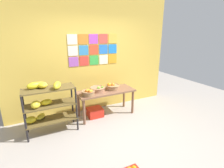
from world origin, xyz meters
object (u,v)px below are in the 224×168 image
at_px(fruit_basket_back_right, 88,93).
at_px(fruit_basket_left, 98,89).
at_px(fruit_basket_centre, 113,86).
at_px(banana_shelf_unit, 46,101).
at_px(produce_crate_under_table, 95,112).
at_px(display_table, 106,94).

relative_size(fruit_basket_back_right, fruit_basket_left, 0.85).
height_order(fruit_basket_centre, fruit_basket_left, fruit_basket_centre).
bearing_deg(fruit_basket_centre, banana_shelf_unit, -172.98).
bearing_deg(fruit_basket_centre, produce_crate_under_table, 177.89).
distance_m(fruit_basket_centre, produce_crate_under_table, 0.79).
height_order(banana_shelf_unit, fruit_basket_back_right, banana_shelf_unit).
relative_size(banana_shelf_unit, display_table, 0.78).
distance_m(display_table, fruit_basket_back_right, 0.54).
bearing_deg(fruit_basket_left, fruit_basket_centre, -4.46).
distance_m(banana_shelf_unit, fruit_basket_centre, 1.63).
xyz_separation_m(banana_shelf_unit, produce_crate_under_table, (1.13, 0.22, -0.60)).
distance_m(fruit_basket_back_right, produce_crate_under_table, 0.67).
xyz_separation_m(display_table, fruit_basket_left, (-0.20, 0.06, 0.15)).
height_order(fruit_basket_back_right, produce_crate_under_table, fruit_basket_back_right).
distance_m(fruit_basket_centre, fruit_basket_left, 0.39).
bearing_deg(fruit_basket_left, fruit_basket_back_right, -149.45).
xyz_separation_m(fruit_basket_back_right, produce_crate_under_table, (0.21, 0.16, -0.62)).
distance_m(banana_shelf_unit, display_table, 1.44).
distance_m(fruit_basket_back_right, fruit_basket_left, 0.35).
xyz_separation_m(fruit_basket_left, produce_crate_under_table, (-0.09, -0.01, -0.61)).
bearing_deg(fruit_basket_back_right, display_table, 13.61).
xyz_separation_m(fruit_basket_back_right, fruit_basket_left, (0.30, 0.18, -0.01)).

